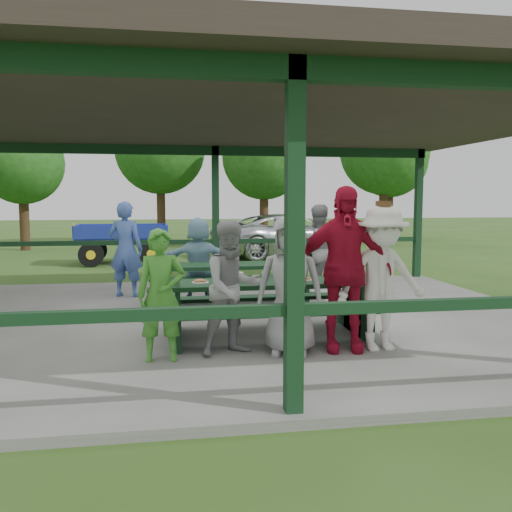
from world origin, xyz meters
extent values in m
plane|color=#2D4D18|center=(0.00, 0.00, 0.00)|extent=(90.00, 90.00, 0.00)
cube|color=#63635E|center=(0.00, 0.00, 0.05)|extent=(10.00, 8.00, 0.10)
cube|color=black|center=(0.00, -3.80, 1.60)|extent=(0.15, 0.15, 3.00)
cube|color=black|center=(0.00, 3.80, 1.60)|extent=(0.15, 0.15, 3.00)
cube|color=black|center=(4.80, 3.80, 1.60)|extent=(0.15, 0.15, 3.00)
cube|color=black|center=(-2.40, 3.80, 1.00)|extent=(4.65, 0.10, 0.10)
cube|color=black|center=(2.40, 3.80, 1.00)|extent=(4.65, 0.10, 0.10)
cube|color=black|center=(0.00, -3.80, 3.00)|extent=(9.80, 0.15, 0.20)
cube|color=black|center=(0.00, 3.80, 3.00)|extent=(9.80, 0.15, 0.20)
cube|color=#302722|center=(0.00, 0.00, 3.22)|extent=(10.60, 8.60, 0.24)
cube|color=black|center=(0.26, -1.20, 0.82)|extent=(2.78, 0.75, 0.06)
cube|color=black|center=(0.26, -1.75, 0.53)|extent=(2.78, 0.28, 0.05)
cube|color=black|center=(0.26, -0.65, 0.53)|extent=(2.78, 0.28, 0.05)
cube|color=black|center=(-0.95, -1.20, 0.47)|extent=(0.06, 0.70, 0.75)
cube|color=black|center=(1.47, -1.20, 0.47)|extent=(0.06, 0.70, 0.75)
cube|color=black|center=(-0.95, -1.20, 0.33)|extent=(0.06, 1.39, 0.45)
cube|color=black|center=(1.47, -1.20, 0.33)|extent=(0.06, 1.39, 0.45)
cube|color=black|center=(-0.03, 0.80, 0.82)|extent=(2.72, 0.75, 0.06)
cube|color=black|center=(-0.03, 0.25, 0.53)|extent=(2.72, 0.28, 0.05)
cube|color=black|center=(-0.03, 1.35, 0.53)|extent=(2.72, 0.28, 0.05)
cube|color=black|center=(-1.21, 0.80, 0.47)|extent=(0.06, 0.70, 0.75)
cube|color=black|center=(1.15, 0.80, 0.47)|extent=(0.06, 0.70, 0.75)
cube|color=black|center=(-1.21, 0.80, 0.33)|extent=(0.06, 1.39, 0.45)
cube|color=black|center=(1.15, 0.80, 0.33)|extent=(0.06, 1.39, 0.45)
cylinder|color=white|center=(-0.65, -1.20, 0.86)|extent=(0.22, 0.22, 0.01)
torus|color=#A26C39|center=(-0.69, -1.22, 0.88)|extent=(0.10, 0.10, 0.03)
torus|color=#A26C39|center=(-0.61, -1.22, 0.88)|extent=(0.10, 0.10, 0.03)
torus|color=#A26C39|center=(-0.65, -1.16, 0.88)|extent=(0.10, 0.10, 0.03)
cylinder|color=white|center=(0.06, -1.20, 0.86)|extent=(0.22, 0.22, 0.01)
torus|color=#A26C39|center=(0.02, -1.22, 0.88)|extent=(0.10, 0.10, 0.03)
torus|color=#A26C39|center=(0.10, -1.22, 0.88)|extent=(0.10, 0.10, 0.03)
torus|color=#A26C39|center=(0.06, -1.16, 0.88)|extent=(0.10, 0.10, 0.03)
cylinder|color=white|center=(0.76, -1.20, 0.86)|extent=(0.22, 0.22, 0.01)
torus|color=#A26C39|center=(0.72, -1.22, 0.88)|extent=(0.10, 0.10, 0.03)
torus|color=#A26C39|center=(0.80, -1.22, 0.88)|extent=(0.10, 0.10, 0.03)
torus|color=#A26C39|center=(0.76, -1.16, 0.88)|extent=(0.10, 0.10, 0.03)
cylinder|color=white|center=(1.44, -1.20, 0.86)|extent=(0.22, 0.22, 0.01)
torus|color=#A26C39|center=(1.40, -1.22, 0.88)|extent=(0.10, 0.10, 0.03)
torus|color=#A26C39|center=(1.48, -1.22, 0.88)|extent=(0.10, 0.10, 0.03)
torus|color=#A26C39|center=(1.44, -1.16, 0.88)|extent=(0.10, 0.10, 0.03)
cylinder|color=#381E0F|center=(-0.27, -1.38, 0.90)|extent=(0.06, 0.06, 0.10)
cylinder|color=#381E0F|center=(-0.21, -1.38, 0.90)|extent=(0.06, 0.06, 0.10)
cylinder|color=#381E0F|center=(0.39, -1.38, 0.90)|extent=(0.06, 0.06, 0.10)
cylinder|color=#381E0F|center=(0.70, -1.38, 0.90)|extent=(0.06, 0.06, 0.10)
cone|color=white|center=(-0.09, -1.00, 0.90)|extent=(0.09, 0.09, 0.10)
cone|color=white|center=(0.26, -1.00, 0.90)|extent=(0.09, 0.09, 0.10)
cone|color=white|center=(0.27, -1.00, 0.90)|extent=(0.09, 0.09, 0.10)
imported|color=#439630|center=(-1.14, -2.09, 0.86)|extent=(0.56, 0.37, 1.51)
imported|color=gray|center=(-0.31, -1.96, 0.90)|extent=(0.93, 0.82, 1.59)
imported|color=gray|center=(0.36, -2.07, 0.92)|extent=(0.91, 0.72, 1.64)
imported|color=#B1112E|center=(1.03, -2.00, 1.10)|extent=(1.24, 0.67, 2.00)
imported|color=white|center=(1.50, -2.08, 0.98)|extent=(1.15, 0.68, 1.76)
cylinder|color=brown|center=(1.50, -2.08, 1.80)|extent=(0.33, 0.33, 0.02)
cylinder|color=brown|center=(1.50, -2.08, 1.86)|extent=(0.19, 0.19, 0.11)
imported|color=#80B0C6|center=(-0.51, 1.51, 0.86)|extent=(1.47, 0.71, 1.52)
imported|color=#425FAC|center=(-1.84, 2.18, 1.00)|extent=(0.76, 0.61, 1.81)
imported|color=gray|center=(1.77, 1.77, 0.97)|extent=(0.98, 0.85, 1.74)
imported|color=silver|center=(3.05, 9.85, 0.72)|extent=(5.66, 3.83, 1.44)
cube|color=navy|center=(-2.42, 8.46, 0.75)|extent=(2.69, 1.43, 0.11)
cube|color=navy|center=(-2.39, 7.80, 0.99)|extent=(2.64, 0.17, 0.38)
cube|color=navy|center=(-2.45, 9.12, 0.99)|extent=(2.64, 0.17, 0.38)
cube|color=navy|center=(-3.74, 8.40, 0.99)|extent=(0.11, 1.32, 0.38)
cube|color=navy|center=(-1.10, 8.51, 0.99)|extent=(0.11, 1.32, 0.38)
cylinder|color=black|center=(-3.24, 7.72, 0.36)|extent=(0.72, 0.20, 0.72)
cylinder|color=yellow|center=(-3.24, 7.72, 0.36)|extent=(0.27, 0.22, 0.26)
cylinder|color=black|center=(-3.30, 9.13, 0.36)|extent=(0.72, 0.20, 0.72)
cylinder|color=yellow|center=(-3.30, 9.13, 0.36)|extent=(0.27, 0.22, 0.26)
cylinder|color=black|center=(-1.55, 7.79, 0.36)|extent=(0.72, 0.20, 0.72)
cylinder|color=yellow|center=(-1.55, 7.79, 0.36)|extent=(0.27, 0.22, 0.26)
cylinder|color=black|center=(-1.60, 9.20, 0.36)|extent=(0.72, 0.20, 0.72)
cylinder|color=yellow|center=(-1.60, 9.20, 0.36)|extent=(0.27, 0.22, 0.26)
cube|color=navy|center=(-0.63, 8.53, 0.66)|extent=(0.94, 0.11, 0.08)
cone|color=#F2590C|center=(-3.78, 8.40, 1.08)|extent=(0.03, 0.38, 0.38)
cylinder|color=#372216|center=(-6.44, 13.52, 1.21)|extent=(0.36, 0.36, 2.43)
sphere|color=#1B4E15|center=(-6.44, 13.52, 3.30)|extent=(3.11, 3.11, 3.11)
cylinder|color=#372216|center=(-1.32, 15.49, 1.49)|extent=(0.36, 0.36, 2.99)
sphere|color=#1B4E15|center=(-1.32, 15.49, 4.07)|extent=(3.83, 3.83, 3.83)
cylinder|color=#372216|center=(2.84, 13.60, 1.33)|extent=(0.36, 0.36, 2.66)
sphere|color=#1B4E15|center=(2.84, 13.60, 3.62)|extent=(3.41, 3.41, 3.41)
cylinder|color=#372216|center=(8.07, 13.84, 1.47)|extent=(0.36, 0.36, 2.94)
sphere|color=#1B4E15|center=(8.07, 13.84, 4.00)|extent=(3.77, 3.77, 3.77)
cylinder|color=#372216|center=(9.74, 17.09, 1.41)|extent=(0.36, 0.36, 2.81)
sphere|color=#1B4E15|center=(9.74, 17.09, 3.83)|extent=(3.60, 3.60, 3.60)
camera|label=1|loc=(-1.05, -8.25, 1.94)|focal=38.00mm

